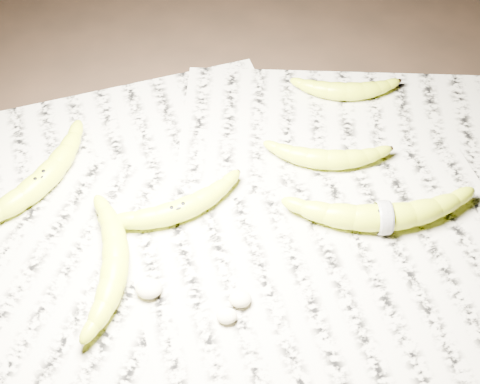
{
  "coord_description": "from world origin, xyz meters",
  "views": [
    {
      "loc": [
        -0.02,
        -0.6,
        0.8
      ],
      "look_at": [
        -0.0,
        0.0,
        0.05
      ],
      "focal_mm": 50.0,
      "sensor_mm": 36.0,
      "label": 1
    }
  ],
  "objects_px": {
    "banana_left_b": "(115,262)",
    "banana_upper_a": "(327,158)",
    "banana_left_a": "(40,180)",
    "banana_taped": "(384,216)",
    "banana_upper_b": "(346,90)",
    "banana_center": "(177,210)"
  },
  "relations": [
    {
      "from": "banana_left_a",
      "to": "banana_upper_a",
      "type": "height_order",
      "value": "banana_left_a"
    },
    {
      "from": "banana_left_a",
      "to": "banana_center",
      "type": "distance_m",
      "value": 0.22
    },
    {
      "from": "banana_upper_b",
      "to": "banana_center",
      "type": "bearing_deg",
      "value": -135.63
    },
    {
      "from": "banana_left_a",
      "to": "banana_upper_a",
      "type": "distance_m",
      "value": 0.44
    },
    {
      "from": "banana_center",
      "to": "banana_taped",
      "type": "relative_size",
      "value": 0.76
    },
    {
      "from": "banana_left_a",
      "to": "banana_upper_b",
      "type": "height_order",
      "value": "banana_left_a"
    },
    {
      "from": "banana_center",
      "to": "banana_left_b",
      "type": "bearing_deg",
      "value": -155.24
    },
    {
      "from": "banana_center",
      "to": "banana_upper_b",
      "type": "distance_m",
      "value": 0.37
    },
    {
      "from": "banana_left_b",
      "to": "banana_upper_a",
      "type": "height_order",
      "value": "banana_left_b"
    },
    {
      "from": "banana_upper_b",
      "to": "banana_left_b",
      "type": "bearing_deg",
      "value": -134.28
    },
    {
      "from": "banana_upper_a",
      "to": "banana_upper_b",
      "type": "distance_m",
      "value": 0.16
    },
    {
      "from": "banana_center",
      "to": "banana_upper_b",
      "type": "xyz_separation_m",
      "value": [
        0.28,
        0.25,
        -0.0
      ]
    },
    {
      "from": "banana_taped",
      "to": "banana_upper_a",
      "type": "relative_size",
      "value": 1.47
    },
    {
      "from": "banana_left_a",
      "to": "banana_upper_a",
      "type": "relative_size",
      "value": 1.29
    },
    {
      "from": "banana_taped",
      "to": "banana_left_b",
      "type": "bearing_deg",
      "value": -172.23
    },
    {
      "from": "banana_left_a",
      "to": "banana_left_b",
      "type": "height_order",
      "value": "same"
    },
    {
      "from": "banana_taped",
      "to": "banana_left_a",
      "type": "bearing_deg",
      "value": 168.6
    },
    {
      "from": "banana_center",
      "to": "banana_left_a",
      "type": "bearing_deg",
      "value": 141.59
    },
    {
      "from": "banana_upper_a",
      "to": "banana_left_b",
      "type": "bearing_deg",
      "value": -144.09
    },
    {
      "from": "banana_left_a",
      "to": "banana_upper_b",
      "type": "distance_m",
      "value": 0.52
    },
    {
      "from": "banana_left_b",
      "to": "banana_upper_a",
      "type": "relative_size",
      "value": 1.18
    },
    {
      "from": "banana_left_a",
      "to": "banana_upper_a",
      "type": "xyz_separation_m",
      "value": [
        0.44,
        0.04,
        -0.0
      ]
    }
  ]
}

